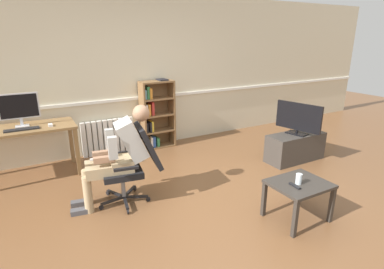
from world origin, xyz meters
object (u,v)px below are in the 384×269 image
at_px(office_chair, 134,161).
at_px(spare_remote, 295,186).
at_px(bookshelf, 155,115).
at_px(computer_mouse, 50,125).
at_px(keyboard, 22,129).
at_px(tv_stand, 295,147).
at_px(radiator, 108,137).
at_px(imac_monitor, 19,107).
at_px(person_seated, 118,153).
at_px(coffee_table, 299,188).
at_px(tv_screen, 298,118).
at_px(computer_desk, 26,134).
at_px(drinking_glass, 299,179).

distance_m(office_chair, spare_remote, 1.88).
distance_m(bookshelf, office_chair, 1.97).
bearing_deg(computer_mouse, keyboard, -176.84).
bearing_deg(tv_stand, radiator, 144.78).
relative_size(radiator, spare_remote, 5.99).
distance_m(computer_mouse, bookshelf, 1.83).
relative_size(office_chair, spare_remote, 6.49).
height_order(imac_monitor, tv_stand, imac_monitor).
relative_size(imac_monitor, office_chair, 0.54).
height_order(person_seated, coffee_table, person_seated).
height_order(bookshelf, tv_screen, bookshelf).
bearing_deg(bookshelf, computer_mouse, -166.94).
relative_size(imac_monitor, person_seated, 0.43).
distance_m(imac_monitor, radiator, 1.50).
relative_size(imac_monitor, keyboard, 1.19).
bearing_deg(keyboard, radiator, 22.43).
xyz_separation_m(keyboard, spare_remote, (2.47, -2.61, -0.31)).
bearing_deg(imac_monitor, spare_remote, -48.94).
xyz_separation_m(keyboard, tv_screen, (3.90, -1.31, -0.04)).
distance_m(keyboard, person_seated, 1.58).
height_order(keyboard, computer_mouse, computer_mouse).
relative_size(computer_desk, tv_stand, 1.32).
bearing_deg(radiator, coffee_table, -67.15).
bearing_deg(radiator, bookshelf, -6.61).
height_order(imac_monitor, spare_remote, imac_monitor).
relative_size(computer_mouse, tv_stand, 0.10).
relative_size(computer_desk, keyboard, 3.03).
bearing_deg(tv_stand, drinking_glass, -136.77).
relative_size(person_seated, tv_screen, 1.62).
relative_size(computer_desk, radiator, 1.47).
relative_size(keyboard, spare_remote, 2.91).
bearing_deg(person_seated, coffee_table, 59.96).
height_order(radiator, spare_remote, radiator).
bearing_deg(coffee_table, spare_remote, -160.40).
bearing_deg(coffee_table, computer_mouse, 130.73).
xyz_separation_m(imac_monitor, spare_remote, (2.46, -2.82, -0.57)).
bearing_deg(radiator, imac_monitor, -166.21).
bearing_deg(radiator, drinking_glass, -67.78).
height_order(imac_monitor, drinking_glass, imac_monitor).
xyz_separation_m(computer_mouse, coffee_table, (2.22, -2.58, -0.39)).
xyz_separation_m(tv_stand, drinking_glass, (-1.34, -1.26, 0.28)).
distance_m(computer_mouse, tv_stand, 3.82).
bearing_deg(keyboard, drinking_glass, -45.26).
bearing_deg(spare_remote, keyboard, 137.88).
bearing_deg(bookshelf, tv_screen, -44.73).
height_order(radiator, office_chair, office_chair).
bearing_deg(person_seated, keyboard, -132.95).
height_order(radiator, drinking_glass, radiator).
bearing_deg(bookshelf, imac_monitor, -174.26).
xyz_separation_m(computer_desk, office_chair, (1.11, -1.41, -0.13)).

